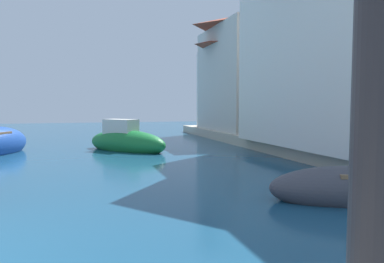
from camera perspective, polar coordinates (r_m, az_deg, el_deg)
quay_promenade at (r=4.98m, az=3.51°, el=-16.45°), size 44.00×32.00×0.50m
moored_boat_3 at (r=8.27m, az=23.64°, el=-8.29°), size 3.50×2.29×0.98m
moored_boat_5 at (r=16.49m, az=-10.31°, el=-1.54°), size 3.77×4.23×1.66m
waterfront_building_main at (r=15.44m, az=26.48°, el=14.33°), size 7.18×9.33×8.59m
waterfront_building_annex at (r=23.05m, az=10.11°, el=9.36°), size 5.90×6.98×7.20m
waterfront_building_far at (r=23.67m, az=9.27°, el=7.91°), size 5.40×7.40×6.12m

